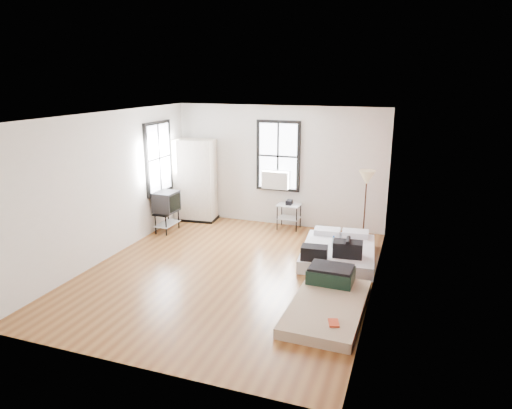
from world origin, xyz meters
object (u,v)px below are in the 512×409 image
at_px(wardrobe, 195,180).
at_px(side_table, 289,209).
at_px(mattress_main, 338,251).
at_px(floor_lamp, 367,182).
at_px(mattress_bare, 328,299).
at_px(tv_stand, 166,203).

distance_m(wardrobe, side_table, 2.41).
height_order(mattress_main, floor_lamp, floor_lamp).
height_order(wardrobe, side_table, wardrobe).
relative_size(mattress_bare, tv_stand, 2.16).
bearing_deg(side_table, tv_stand, -156.68).
bearing_deg(mattress_main, tv_stand, 169.24).
xyz_separation_m(mattress_bare, floor_lamp, (0.16, 3.14, 1.18)).
distance_m(side_table, floor_lamp, 1.95).
bearing_deg(floor_lamp, side_table, 170.87).
relative_size(wardrobe, side_table, 2.89).
height_order(wardrobe, floor_lamp, wardrobe).
relative_size(side_table, tv_stand, 0.74).
bearing_deg(mattress_bare, wardrobe, 140.76).
bearing_deg(mattress_main, floor_lamp, 68.97).
xyz_separation_m(side_table, floor_lamp, (1.73, -0.28, 0.85)).
bearing_deg(side_table, mattress_bare, -65.26).
bearing_deg(mattress_bare, side_table, 115.97).
distance_m(wardrobe, tv_stand, 1.11).
bearing_deg(wardrobe, floor_lamp, -8.55).
height_order(wardrobe, tv_stand, wardrobe).
height_order(side_table, floor_lamp, floor_lamp).
distance_m(side_table, tv_stand, 2.80).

